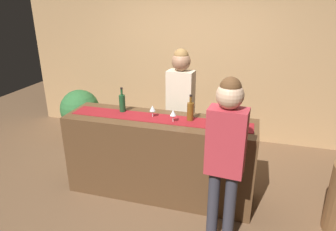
{
  "coord_description": "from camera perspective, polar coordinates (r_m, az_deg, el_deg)",
  "views": [
    {
      "loc": [
        0.97,
        -3.03,
        2.26
      ],
      "look_at": [
        0.11,
        0.0,
        1.04
      ],
      "focal_mm": 31.98,
      "sensor_mm": 36.0,
      "label": 1
    }
  ],
  "objects": [
    {
      "name": "wine_glass_mid_counter",
      "position": [
        3.43,
        -2.98,
        1.29
      ],
      "size": [
        0.07,
        0.07,
        0.14
      ],
      "color": "silver",
      "rests_on": "bar_counter"
    },
    {
      "name": "ground_plane",
      "position": [
        3.9,
        -1.54,
        -14.25
      ],
      "size": [
        10.0,
        10.0,
        0.0
      ],
      "primitive_type": "plane",
      "color": "brown"
    },
    {
      "name": "customer_sipping",
      "position": [
        2.72,
        10.97,
        -6.03
      ],
      "size": [
        0.36,
        0.24,
        1.68
      ],
      "rotation": [
        0.0,
        0.0,
        -0.09
      ],
      "color": "#33333D",
      "rests_on": "ground"
    },
    {
      "name": "bar_counter",
      "position": [
        3.64,
        -1.61,
        -7.88
      ],
      "size": [
        2.21,
        0.6,
        0.99
      ],
      "primitive_type": "cube",
      "color": "#543821",
      "rests_on": "ground"
    },
    {
      "name": "back_wall",
      "position": [
        5.09,
        4.85,
        11.93
      ],
      "size": [
        6.0,
        0.12,
        2.9
      ],
      "primitive_type": "cube",
      "color": "tan",
      "rests_on": "ground"
    },
    {
      "name": "counter_runner_cloth",
      "position": [
        3.42,
        -1.7,
        -0.56
      ],
      "size": [
        2.1,
        0.28,
        0.01
      ],
      "primitive_type": "cube",
      "color": "maroon",
      "rests_on": "bar_counter"
    },
    {
      "name": "bartender",
      "position": [
        3.9,
        2.4,
        3.18
      ],
      "size": [
        0.36,
        0.24,
        1.71
      ],
      "rotation": [
        0.0,
        0.0,
        3.05
      ],
      "color": "#26262B",
      "rests_on": "ground"
    },
    {
      "name": "wine_bottle_amber",
      "position": [
        3.34,
        4.27,
        0.84
      ],
      "size": [
        0.07,
        0.07,
        0.3
      ],
      "color": "brown",
      "rests_on": "bar_counter"
    },
    {
      "name": "potted_plant_tall",
      "position": [
        5.1,
        -16.33,
        0.44
      ],
      "size": [
        0.63,
        0.63,
        0.92
      ],
      "color": "brown",
      "rests_on": "ground"
    },
    {
      "name": "wine_glass_near_customer",
      "position": [
        3.29,
        0.98,
        0.43
      ],
      "size": [
        0.07,
        0.07,
        0.14
      ],
      "color": "silver",
      "rests_on": "bar_counter"
    },
    {
      "name": "wine_bottle_clear",
      "position": [
        3.29,
        11.07,
        0.16
      ],
      "size": [
        0.07,
        0.07,
        0.3
      ],
      "color": "#B2C6C1",
      "rests_on": "bar_counter"
    },
    {
      "name": "wine_bottle_green",
      "position": [
        3.64,
        -8.71,
        2.4
      ],
      "size": [
        0.07,
        0.07,
        0.3
      ],
      "color": "#194723",
      "rests_on": "bar_counter"
    }
  ]
}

